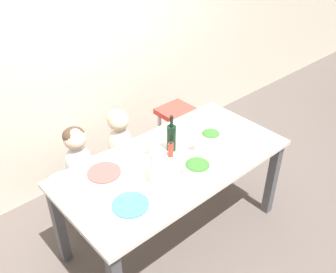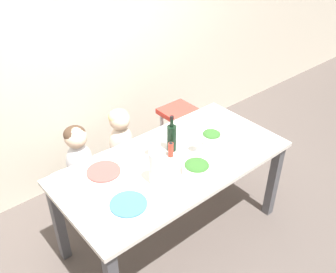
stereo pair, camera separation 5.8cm
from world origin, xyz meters
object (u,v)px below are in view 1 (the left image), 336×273
object	(u,v)px
wine_bottle	(171,137)
wine_glass_near	(198,139)
person_child_center	(119,133)
chair_far_left	(82,184)
salad_bowl_large	(197,167)
salad_bowl_small	(210,136)
dinner_plate_back_left	(104,172)
dinner_plate_back_right	(207,122)
dinner_plate_front_left	(130,205)
chair_far_center	(122,165)
chair_right_highchair	(177,124)
dinner_plate_front_right	(241,144)
person_child_left	(77,152)
paper_towel_roll	(158,168)
wine_glass_far	(153,143)

from	to	relation	value
wine_bottle	wine_glass_near	distance (m)	0.20
wine_glass_near	wine_bottle	bearing A→B (deg)	132.28
person_child_center	wine_bottle	xyz separation A→B (m)	(0.12, -0.53, 0.17)
chair_far_left	salad_bowl_large	size ratio (longest dim) A/B	2.21
wine_glass_near	salad_bowl_small	xyz separation A→B (m)	(0.18, 0.04, -0.07)
dinner_plate_back_left	dinner_plate_back_right	bearing A→B (deg)	-0.36
dinner_plate_front_left	dinner_plate_back_right	size ratio (longest dim) A/B	1.00
chair_far_center	salad_bowl_large	distance (m)	0.96
chair_right_highchair	dinner_plate_front_right	xyz separation A→B (m)	(-0.10, -0.84, 0.24)
wine_glass_near	dinner_plate_back_right	xyz separation A→B (m)	(0.36, 0.24, -0.11)
chair_far_left	person_child_center	xyz separation A→B (m)	(0.41, 0.00, 0.34)
dinner_plate_back_left	wine_bottle	bearing A→B (deg)	-10.73
wine_bottle	wine_glass_near	bearing A→B (deg)	-47.72
chair_right_highchair	wine_glass_near	distance (m)	0.87
chair_far_center	person_child_left	bearing A→B (deg)	179.75
person_child_center	dinner_plate_back_left	distance (m)	0.60
person_child_center	salad_bowl_large	world-z (taller)	person_child_center
chair_far_center	dinner_plate_front_right	world-z (taller)	dinner_plate_front_right
salad_bowl_small	person_child_center	bearing A→B (deg)	124.36
chair_right_highchair	paper_towel_roll	size ratio (longest dim) A/B	2.74
wine_glass_near	dinner_plate_back_right	size ratio (longest dim) A/B	0.68
chair_right_highchair	salad_bowl_large	world-z (taller)	salad_bowl_large
salad_bowl_small	dinner_plate_back_left	size ratio (longest dim) A/B	0.69
chair_far_center	dinner_plate_front_right	distance (m)	1.09
chair_right_highchair	wine_glass_near	xyz separation A→B (m)	(-0.42, -0.67, 0.35)
salad_bowl_small	dinner_plate_back_left	world-z (taller)	salad_bowl_small
person_child_center	wine_glass_near	xyz separation A→B (m)	(0.25, -0.67, 0.17)
chair_right_highchair	salad_bowl_large	xyz separation A→B (m)	(-0.59, -0.85, 0.28)
salad_bowl_small	dinner_plate_front_left	distance (m)	0.93
chair_far_center	dinner_plate_back_left	world-z (taller)	dinner_plate_back_left
chair_right_highchair	wine_bottle	xyz separation A→B (m)	(-0.55, -0.53, 0.35)
chair_far_left	dinner_plate_front_right	world-z (taller)	dinner_plate_front_right
chair_far_left	salad_bowl_small	size ratio (longest dim) A/B	2.69
person_child_left	wine_glass_near	world-z (taller)	wine_glass_near
wine_bottle	dinner_plate_back_right	size ratio (longest dim) A/B	1.24
wine_bottle	dinner_plate_front_left	size ratio (longest dim) A/B	1.24
chair_right_highchair	paper_towel_roll	world-z (taller)	paper_towel_roll
dinner_plate_back_right	wine_glass_far	bearing A→B (deg)	-174.41
dinner_plate_front_left	chair_far_left	bearing A→B (deg)	84.85
wine_bottle	salad_bowl_large	world-z (taller)	wine_bottle
chair_right_highchair	paper_towel_roll	distance (m)	1.21
person_child_left	chair_right_highchair	bearing A→B (deg)	-0.09
paper_towel_roll	dinner_plate_back_right	xyz separation A→B (m)	(0.82, 0.32, -0.12)
person_child_left	dinner_plate_front_left	distance (m)	0.81
paper_towel_roll	dinner_plate_front_left	bearing A→B (deg)	-169.43
paper_towel_roll	salad_bowl_large	size ratio (longest dim) A/B	1.23
chair_right_highchair	dinner_plate_front_right	bearing A→B (deg)	-96.74
salad_bowl_large	wine_glass_far	bearing A→B (deg)	106.85
wine_bottle	paper_towel_roll	size ratio (longest dim) A/B	1.19
person_child_center	person_child_left	bearing A→B (deg)	180.00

